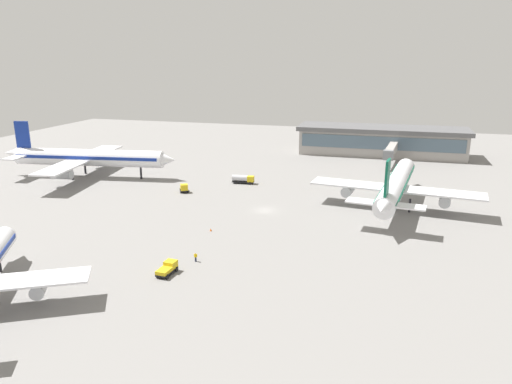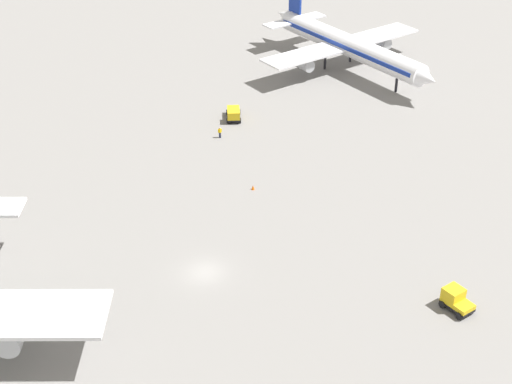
{
  "view_description": "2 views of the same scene",
  "coord_description": "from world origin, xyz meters",
  "px_view_note": "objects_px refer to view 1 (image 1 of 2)",
  "views": [
    {
      "loc": [
        -27.25,
        105.33,
        35.21
      ],
      "look_at": [
        2.63,
        -1.02,
        4.05
      ],
      "focal_mm": 33.52,
      "sensor_mm": 36.0,
      "label": 1
    },
    {
      "loc": [
        -2.8,
        -66.55,
        50.66
      ],
      "look_at": [
        7.02,
        10.15,
        3.71
      ],
      "focal_mm": 52.78,
      "sensor_mm": 36.0,
      "label": 2
    }
  ],
  "objects_px": {
    "pushback_tractor": "(168,268)",
    "ground_crew_worker": "(196,257)",
    "airplane_at_gate": "(87,158)",
    "safety_cone_near_gate": "(211,230)",
    "airplane_distant": "(396,185)",
    "baggage_tug": "(184,188)",
    "fuel_truck": "(243,179)"
  },
  "relations": [
    {
      "from": "airplane_distant",
      "to": "safety_cone_near_gate",
      "type": "bearing_deg",
      "value": 133.88
    },
    {
      "from": "airplane_at_gate",
      "to": "airplane_distant",
      "type": "xyz_separation_m",
      "value": [
        -90.09,
        6.28,
        -0.49
      ]
    },
    {
      "from": "pushback_tractor",
      "to": "ground_crew_worker",
      "type": "bearing_deg",
      "value": -19.35
    },
    {
      "from": "ground_crew_worker",
      "to": "fuel_truck",
      "type": "bearing_deg",
      "value": 174.77
    },
    {
      "from": "airplane_distant",
      "to": "fuel_truck",
      "type": "relative_size",
      "value": 7.85
    },
    {
      "from": "ground_crew_worker",
      "to": "baggage_tug",
      "type": "bearing_deg",
      "value": -167.18
    },
    {
      "from": "airplane_distant",
      "to": "pushback_tractor",
      "type": "relative_size",
      "value": 11.13
    },
    {
      "from": "airplane_at_gate",
      "to": "airplane_distant",
      "type": "bearing_deg",
      "value": -12.08
    },
    {
      "from": "fuel_truck",
      "to": "pushback_tractor",
      "type": "bearing_deg",
      "value": -89.42
    },
    {
      "from": "ground_crew_worker",
      "to": "safety_cone_near_gate",
      "type": "height_order",
      "value": "ground_crew_worker"
    },
    {
      "from": "safety_cone_near_gate",
      "to": "fuel_truck",
      "type": "bearing_deg",
      "value": -82.63
    },
    {
      "from": "baggage_tug",
      "to": "pushback_tractor",
      "type": "distance_m",
      "value": 50.89
    },
    {
      "from": "ground_crew_worker",
      "to": "safety_cone_near_gate",
      "type": "relative_size",
      "value": 2.78
    },
    {
      "from": "airplane_at_gate",
      "to": "airplane_distant",
      "type": "relative_size",
      "value": 1.09
    },
    {
      "from": "baggage_tug",
      "to": "fuel_truck",
      "type": "height_order",
      "value": "fuel_truck"
    },
    {
      "from": "airplane_distant",
      "to": "pushback_tractor",
      "type": "xyz_separation_m",
      "value": [
        36.88,
        49.16,
        -4.62
      ]
    },
    {
      "from": "baggage_tug",
      "to": "safety_cone_near_gate",
      "type": "relative_size",
      "value": 6.2
    },
    {
      "from": "airplane_distant",
      "to": "safety_cone_near_gate",
      "type": "distance_m",
      "value": 46.85
    },
    {
      "from": "airplane_distant",
      "to": "baggage_tug",
      "type": "bearing_deg",
      "value": 98.7
    },
    {
      "from": "airplane_at_gate",
      "to": "safety_cone_near_gate",
      "type": "relative_size",
      "value": 91.43
    },
    {
      "from": "pushback_tractor",
      "to": "safety_cone_near_gate",
      "type": "xyz_separation_m",
      "value": [
        0.37,
        -21.25,
        -0.67
      ]
    },
    {
      "from": "airplane_at_gate",
      "to": "safety_cone_near_gate",
      "type": "height_order",
      "value": "airplane_at_gate"
    },
    {
      "from": "airplane_at_gate",
      "to": "pushback_tractor",
      "type": "distance_m",
      "value": 77.01
    },
    {
      "from": "pushback_tractor",
      "to": "ground_crew_worker",
      "type": "height_order",
      "value": "pushback_tractor"
    },
    {
      "from": "airplane_at_gate",
      "to": "baggage_tug",
      "type": "bearing_deg",
      "value": -20.73
    },
    {
      "from": "fuel_truck",
      "to": "safety_cone_near_gate",
      "type": "xyz_separation_m",
      "value": [
        -5.11,
        39.5,
        -1.09
      ]
    },
    {
      "from": "airplane_at_gate",
      "to": "safety_cone_near_gate",
      "type": "distance_m",
      "value": 63.21
    },
    {
      "from": "fuel_truck",
      "to": "safety_cone_near_gate",
      "type": "relative_size",
      "value": 10.72
    },
    {
      "from": "airplane_at_gate",
      "to": "safety_cone_near_gate",
      "type": "bearing_deg",
      "value": -41.0
    },
    {
      "from": "baggage_tug",
      "to": "ground_crew_worker",
      "type": "xyz_separation_m",
      "value": [
        -20.72,
        41.66,
        -0.31
      ]
    },
    {
      "from": "airplane_at_gate",
      "to": "fuel_truck",
      "type": "xyz_separation_m",
      "value": [
        -47.74,
        -5.31,
        -4.69
      ]
    },
    {
      "from": "airplane_at_gate",
      "to": "fuel_truck",
      "type": "relative_size",
      "value": 8.53
    }
  ]
}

